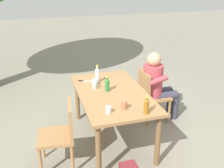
{
  "coord_description": "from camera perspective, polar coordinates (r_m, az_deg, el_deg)",
  "views": [
    {
      "loc": [
        -3.24,
        0.97,
        2.32
      ],
      "look_at": [
        0.0,
        0.0,
        0.89
      ],
      "focal_mm": 42.58,
      "sensor_mm": 36.0,
      "label": 1
    }
  ],
  "objects": [
    {
      "name": "cup_steel",
      "position": [
        3.81,
        -3.7,
        -0.24
      ],
      "size": [
        0.07,
        0.07,
        0.11
      ],
      "primitive_type": "cylinder",
      "color": "#B2B7BC",
      "rests_on": "dining_table"
    },
    {
      "name": "table_knife",
      "position": [
        4.1,
        -5.83,
        0.65
      ],
      "size": [
        0.11,
        0.23,
        0.01
      ],
      "color": "silver",
      "rests_on": "dining_table"
    },
    {
      "name": "bottle_clear",
      "position": [
        4.02,
        -3.18,
        2.01
      ],
      "size": [
        0.06,
        0.06,
        0.27
      ],
      "color": "white",
      "rests_on": "dining_table"
    },
    {
      "name": "ground_plane",
      "position": [
        4.1,
        -0.0,
        -11.58
      ],
      "size": [
        24.0,
        24.0,
        0.0
      ],
      "primitive_type": "plane",
      "color": "gray"
    },
    {
      "name": "bottle_green",
      "position": [
        3.71,
        -1.03,
        -0.14
      ],
      "size": [
        0.06,
        0.06,
        0.22
      ],
      "color": "#287A38",
      "rests_on": "dining_table"
    },
    {
      "name": "bottle_amber",
      "position": [
        3.15,
        7.41,
        -4.7
      ],
      "size": [
        0.06,
        0.06,
        0.22
      ],
      "color": "#996019",
      "rests_on": "dining_table"
    },
    {
      "name": "cup_white",
      "position": [
        3.94,
        -3.73,
        0.4
      ],
      "size": [
        0.08,
        0.08,
        0.08
      ],
      "primitive_type": "cylinder",
      "color": "white",
      "rests_on": "dining_table"
    },
    {
      "name": "dining_table",
      "position": [
        3.76,
        -0.0,
        -3.02
      ],
      "size": [
        1.62,
        0.93,
        0.77
      ],
      "color": "#A37547",
      "rests_on": "ground_plane"
    },
    {
      "name": "chair_far_left",
      "position": [
        3.41,
        -10.74,
        -10.09
      ],
      "size": [
        0.49,
        0.49,
        0.87
      ],
      "color": "#A37547",
      "rests_on": "ground_plane"
    },
    {
      "name": "cup_glass",
      "position": [
        3.17,
        -0.74,
        -5.54
      ],
      "size": [
        0.07,
        0.07,
        0.08
      ],
      "primitive_type": "cylinder",
      "color": "silver",
      "rests_on": "dining_table"
    },
    {
      "name": "cup_terracotta",
      "position": [
        3.25,
        2.63,
        -4.5
      ],
      "size": [
        0.07,
        0.07,
        0.11
      ],
      "primitive_type": "cylinder",
      "color": "#BC6B47",
      "rests_on": "dining_table"
    },
    {
      "name": "person_in_white_shirt",
      "position": [
        4.38,
        9.63,
        0.19
      ],
      "size": [
        0.47,
        0.62,
        1.18
      ],
      "color": "#B7424C",
      "rests_on": "ground_plane"
    },
    {
      "name": "chair_near_right",
      "position": [
        4.4,
        8.21,
        -1.98
      ],
      "size": [
        0.45,
        0.45,
        0.87
      ],
      "color": "#A37547",
      "rests_on": "ground_plane"
    }
  ]
}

